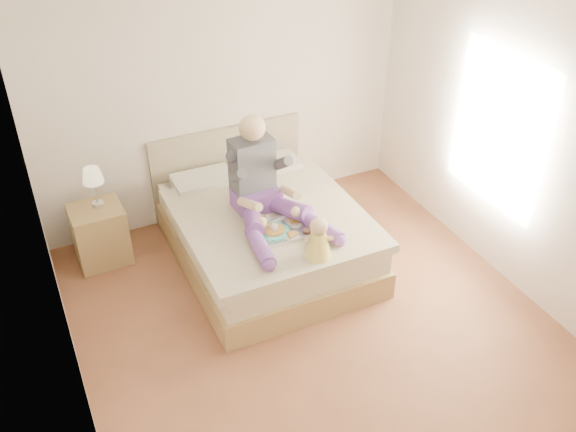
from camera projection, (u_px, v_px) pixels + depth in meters
name	position (u px, v px, depth m)	size (l,w,h in m)	color
room	(325.00, 174.00, 4.97)	(4.02, 4.22, 2.71)	brown
bed	(264.00, 229.00, 6.42)	(1.70, 2.18, 1.00)	olive
nightstand	(100.00, 234.00, 6.36)	(0.51, 0.46, 0.61)	olive
lamp	(93.00, 178.00, 6.06)	(0.20, 0.20, 0.41)	silver
adult	(263.00, 188.00, 5.96)	(0.84, 1.21, 0.99)	#65388D
tray	(284.00, 228.00, 5.87)	(0.52, 0.42, 0.14)	silver
baby	(318.00, 241.00, 5.50)	(0.28, 0.35, 0.39)	#F1E24C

